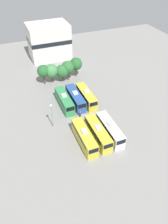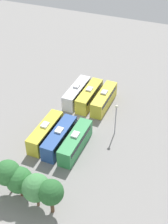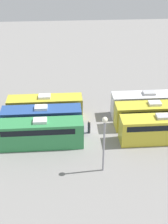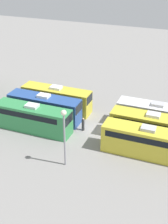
{
  "view_description": "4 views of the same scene",
  "coord_description": "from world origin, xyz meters",
  "px_view_note": "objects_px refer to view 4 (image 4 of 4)",
  "views": [
    {
      "loc": [
        -15.88,
        -38.71,
        36.5
      ],
      "look_at": [
        -0.65,
        -0.64,
        3.17
      ],
      "focal_mm": 35.0,
      "sensor_mm": 36.0,
      "label": 1
    },
    {
      "loc": [
        -20.58,
        44.83,
        39.91
      ],
      "look_at": [
        -1.83,
        0.47,
        3.27
      ],
      "focal_mm": 50.0,
      "sensor_mm": 36.0,
      "label": 2
    },
    {
      "loc": [
        -34.57,
        4.56,
        22.67
      ],
      "look_at": [
        1.33,
        1.91,
        1.9
      ],
      "focal_mm": 50.0,
      "sensor_mm": 36.0,
      "label": 3
    },
    {
      "loc": [
        -33.07,
        -11.45,
        21.24
      ],
      "look_at": [
        -0.36,
        1.48,
        2.43
      ],
      "focal_mm": 50.0,
      "sensor_mm": 36.0,
      "label": 4
    }
  ],
  "objects_px": {
    "bus_5": "(56,98)",
    "worker_person": "(83,125)",
    "bus_3": "(33,117)",
    "bus_0": "(147,141)",
    "bus_2": "(156,116)",
    "light_pole": "(64,128)",
    "bus_1": "(152,127)",
    "bus_4": "(44,107)"
  },
  "relations": [
    {
      "from": "bus_4",
      "to": "worker_person",
      "type": "bearing_deg",
      "value": -98.37
    },
    {
      "from": "bus_2",
      "to": "bus_4",
      "type": "height_order",
      "value": "same"
    },
    {
      "from": "bus_5",
      "to": "light_pole",
      "type": "bearing_deg",
      "value": -149.91
    },
    {
      "from": "bus_3",
      "to": "bus_4",
      "type": "relative_size",
      "value": 1.0
    },
    {
      "from": "bus_3",
      "to": "bus_4",
      "type": "bearing_deg",
      "value": 0.61
    },
    {
      "from": "bus_0",
      "to": "worker_person",
      "type": "xyz_separation_m",
      "value": [
        2.38,
        8.65,
        -0.99
      ]
    },
    {
      "from": "bus_1",
      "to": "bus_4",
      "type": "relative_size",
      "value": 1.0
    },
    {
      "from": "bus_2",
      "to": "bus_3",
      "type": "relative_size",
      "value": 1.0
    },
    {
      "from": "bus_2",
      "to": "worker_person",
      "type": "distance_m",
      "value": 9.51
    },
    {
      "from": "bus_0",
      "to": "bus_1",
      "type": "xyz_separation_m",
      "value": [
        3.35,
        0.07,
        0.0
      ]
    },
    {
      "from": "bus_4",
      "to": "bus_5",
      "type": "height_order",
      "value": "same"
    },
    {
      "from": "bus_0",
      "to": "bus_5",
      "type": "height_order",
      "value": "same"
    },
    {
      "from": "bus_5",
      "to": "worker_person",
      "type": "xyz_separation_m",
      "value": [
        -3.97,
        -5.73,
        -0.99
      ]
    },
    {
      "from": "bus_4",
      "to": "bus_5",
      "type": "bearing_deg",
      "value": -6.14
    },
    {
      "from": "bus_5",
      "to": "light_pole",
      "type": "distance_m",
      "value": 13.49
    },
    {
      "from": "bus_3",
      "to": "bus_5",
      "type": "relative_size",
      "value": 1.0
    },
    {
      "from": "bus_3",
      "to": "light_pole",
      "type": "height_order",
      "value": "light_pole"
    },
    {
      "from": "worker_person",
      "to": "bus_5",
      "type": "bearing_deg",
      "value": 55.33
    },
    {
      "from": "light_pole",
      "to": "bus_1",
      "type": "bearing_deg",
      "value": -42.48
    },
    {
      "from": "bus_1",
      "to": "bus_4",
      "type": "distance_m",
      "value": 14.65
    },
    {
      "from": "worker_person",
      "to": "bus_2",
      "type": "bearing_deg",
      "value": -65.2
    },
    {
      "from": "bus_1",
      "to": "bus_3",
      "type": "xyz_separation_m",
      "value": [
        -3.25,
        14.62,
        0.0
      ]
    },
    {
      "from": "worker_person",
      "to": "light_pole",
      "type": "relative_size",
      "value": 0.27
    },
    {
      "from": "bus_0",
      "to": "light_pole",
      "type": "bearing_deg",
      "value": 123.1
    },
    {
      "from": "bus_5",
      "to": "light_pole",
      "type": "relative_size",
      "value": 1.5
    },
    {
      "from": "bus_1",
      "to": "bus_3",
      "type": "distance_m",
      "value": 14.97
    },
    {
      "from": "bus_2",
      "to": "worker_person",
      "type": "xyz_separation_m",
      "value": [
        -3.97,
        8.59,
        -0.99
      ]
    },
    {
      "from": "bus_0",
      "to": "bus_4",
      "type": "xyz_separation_m",
      "value": [
        3.27,
        14.72,
        0.0
      ]
    },
    {
      "from": "bus_3",
      "to": "worker_person",
      "type": "bearing_deg",
      "value": -69.29
    },
    {
      "from": "bus_2",
      "to": "light_pole",
      "type": "xyz_separation_m",
      "value": [
        -11.41,
        7.71,
        2.85
      ]
    },
    {
      "from": "bus_1",
      "to": "bus_5",
      "type": "height_order",
      "value": "same"
    },
    {
      "from": "worker_person",
      "to": "bus_0",
      "type": "bearing_deg",
      "value": -105.36
    },
    {
      "from": "bus_2",
      "to": "bus_3",
      "type": "xyz_separation_m",
      "value": [
        -6.25,
        14.62,
        0.0
      ]
    },
    {
      "from": "bus_1",
      "to": "worker_person",
      "type": "distance_m",
      "value": 8.7
    },
    {
      "from": "bus_3",
      "to": "bus_5",
      "type": "xyz_separation_m",
      "value": [
        6.25,
        -0.3,
        0.0
      ]
    },
    {
      "from": "light_pole",
      "to": "bus_4",
      "type": "bearing_deg",
      "value": 39.78
    },
    {
      "from": "bus_2",
      "to": "bus_3",
      "type": "distance_m",
      "value": 15.9
    },
    {
      "from": "bus_3",
      "to": "light_pole",
      "type": "relative_size",
      "value": 1.5
    },
    {
      "from": "bus_2",
      "to": "bus_4",
      "type": "bearing_deg",
      "value": 101.86
    },
    {
      "from": "bus_2",
      "to": "bus_5",
      "type": "xyz_separation_m",
      "value": [
        -0.0,
        14.32,
        0.0
      ]
    },
    {
      "from": "bus_4",
      "to": "light_pole",
      "type": "relative_size",
      "value": 1.5
    },
    {
      "from": "worker_person",
      "to": "light_pole",
      "type": "bearing_deg",
      "value": -173.28
    }
  ]
}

